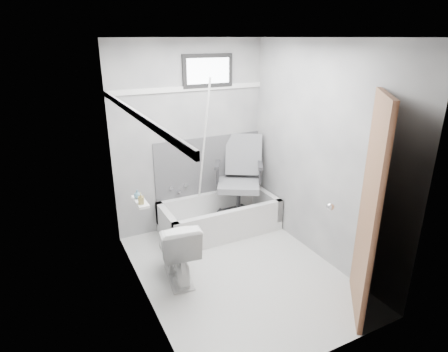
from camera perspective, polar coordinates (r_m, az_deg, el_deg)
floor at (r=4.21m, az=2.22°, el=-14.38°), size 2.60×2.60×0.00m
ceiling at (r=3.46m, az=2.79°, el=20.34°), size 2.60×2.60×0.00m
wall_back at (r=4.79m, az=-5.16°, el=5.77°), size 2.00×0.02×2.40m
wall_front at (r=2.70m, az=16.13°, el=-6.90°), size 2.00×0.02×2.40m
wall_left at (r=3.32m, az=-12.78°, el=-1.34°), size 0.02×2.60×2.40m
wall_right at (r=4.22m, az=14.42°, el=3.20°), size 0.02×2.60×2.40m
bathtub at (r=4.91m, az=-0.66°, el=-6.14°), size 1.50×0.70×0.42m
office_chair at (r=4.88m, az=2.25°, el=-0.49°), size 0.86×0.86×1.09m
toilet at (r=3.97m, az=-7.21°, el=-10.94°), size 0.49×0.75×0.69m
door at (r=3.49m, az=27.64°, el=-5.79°), size 0.78×0.78×2.00m
window at (r=4.74m, az=-2.50°, el=15.74°), size 0.66×0.04×0.40m
backerboard at (r=4.99m, az=-2.31°, el=1.64°), size 1.50×0.02×0.78m
trim_back at (r=4.66m, az=-5.34°, el=13.13°), size 2.00×0.02×0.06m
trim_left at (r=3.15m, az=-13.42°, el=9.22°), size 0.02×2.60×0.06m
pole at (r=4.65m, az=-3.21°, el=3.43°), size 0.02×0.51×1.90m
shelf at (r=3.74m, az=-12.63°, el=-3.83°), size 0.10×0.32×0.02m
soap_bottle_a at (r=3.64m, az=-12.54°, el=-3.38°), size 0.07×0.07×0.12m
soap_bottle_b at (r=3.77m, az=-13.08°, el=-2.69°), size 0.09×0.09×0.09m
faucet at (r=4.90m, az=-6.96°, el=-1.96°), size 0.26×0.10×0.16m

